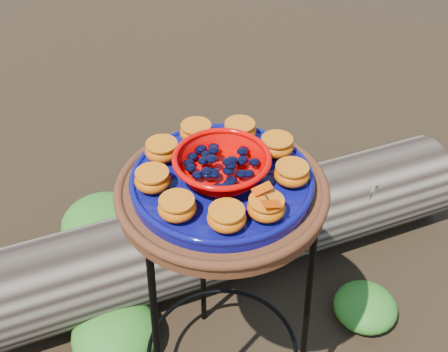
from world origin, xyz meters
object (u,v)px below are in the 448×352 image
object	(u,v)px
plant_stand	(222,304)
driftwood_log	(234,231)
terracotta_saucer	(222,192)
red_bowl	(222,167)
cobalt_plate	(222,182)

from	to	relation	value
plant_stand	driftwood_log	size ratio (longest dim) A/B	0.45
terracotta_saucer	red_bowl	world-z (taller)	red_bowl
terracotta_saucer	red_bowl	size ratio (longest dim) A/B	2.33
plant_stand	terracotta_saucer	bearing A→B (deg)	0.00
red_bowl	driftwood_log	bearing A→B (deg)	69.79
terracotta_saucer	cobalt_plate	world-z (taller)	cobalt_plate
plant_stand	driftwood_log	xyz separation A→B (m)	(0.16, 0.42, -0.20)
plant_stand	driftwood_log	world-z (taller)	plant_stand
red_bowl	driftwood_log	world-z (taller)	red_bowl
plant_stand	red_bowl	world-z (taller)	red_bowl
plant_stand	terracotta_saucer	xyz separation A→B (m)	(0.00, 0.00, 0.37)
cobalt_plate	plant_stand	bearing A→B (deg)	0.00
terracotta_saucer	red_bowl	xyz separation A→B (m)	(0.00, 0.00, 0.07)
plant_stand	terracotta_saucer	distance (m)	0.37
cobalt_plate	driftwood_log	size ratio (longest dim) A/B	0.23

